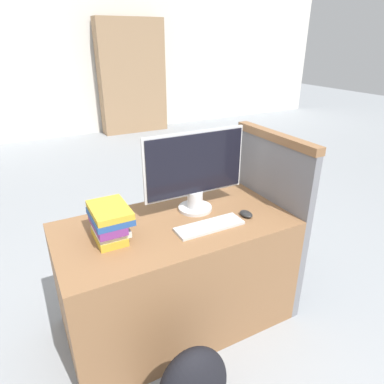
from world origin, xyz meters
The scene contains 9 objects.
ground_plane centered at (0.00, 0.00, 0.00)m, with size 20.00×20.00×0.00m, color #93999E.
wall_back centered at (0.00, 5.53, 1.40)m, with size 12.00×0.06×2.80m.
desk centered at (0.00, 0.35, 0.36)m, with size 1.36×0.71×0.73m.
carrel_divider centered at (0.71, 0.36, 0.60)m, with size 0.07×0.72×1.18m.
monitor centered at (0.19, 0.46, 0.99)m, with size 0.65×0.21×0.50m.
keyboard centered at (0.15, 0.22, 0.74)m, with size 0.40×0.13×0.02m.
mouse centered at (0.42, 0.23, 0.74)m, with size 0.06×0.10×0.03m.
book_stack centered at (-0.37, 0.37, 0.83)m, with size 0.19×0.27×0.18m.
bookshelf_far centered at (1.45, 5.29, 1.02)m, with size 1.25×0.32×2.05m.
Camera 1 is at (-0.72, -1.22, 1.71)m, focal length 32.00 mm.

